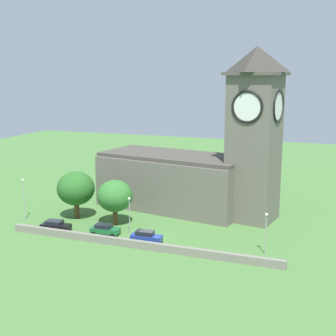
% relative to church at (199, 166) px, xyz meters
% --- Properties ---
extents(ground_plane, '(200.00, 200.00, 0.00)m').
position_rel_church_xyz_m(ground_plane, '(-2.80, -1.74, -8.36)').
color(ground_plane, '#477538').
extents(church, '(34.83, 17.03, 29.27)m').
position_rel_church_xyz_m(church, '(0.00, 0.00, 0.00)').
color(church, '#666056').
rests_on(church, ground).
extents(quay_barrier, '(42.48, 0.70, 1.16)m').
position_rel_church_xyz_m(quay_barrier, '(-2.80, -21.26, -7.78)').
color(quay_barrier, gray).
rests_on(quay_barrier, ground).
extents(car_black, '(4.95, 2.67, 1.68)m').
position_rel_church_xyz_m(car_black, '(-18.22, -18.87, -7.51)').
color(car_black, black).
rests_on(car_black, ground).
extents(car_green, '(4.71, 2.49, 1.67)m').
position_rel_church_xyz_m(car_green, '(-9.89, -17.67, -7.51)').
color(car_green, '#1E6B38').
rests_on(car_green, ground).
extents(car_blue, '(4.81, 2.32, 1.84)m').
position_rel_church_xyz_m(car_blue, '(-2.39, -18.70, -7.43)').
color(car_blue, '#233D9E').
rests_on(car_blue, ground).
extents(streetlamp_west_end, '(0.44, 0.44, 7.20)m').
position_rel_church_xyz_m(streetlamp_west_end, '(-26.62, -15.71, -3.57)').
color(streetlamp_west_end, '#9EA0A5').
rests_on(streetlamp_west_end, ground).
extents(streetlamp_west_mid, '(0.44, 0.44, 6.00)m').
position_rel_church_xyz_m(streetlamp_west_mid, '(-6.28, -16.17, -4.27)').
color(streetlamp_west_mid, '#9EA0A5').
rests_on(streetlamp_west_mid, ground).
extents(streetlamp_central, '(0.44, 0.44, 5.95)m').
position_rel_church_xyz_m(streetlamp_central, '(14.98, -16.88, -4.29)').
color(streetlamp_central, '#9EA0A5').
rests_on(streetlamp_central, ground).
extents(tree_riverside_east, '(5.94, 5.94, 7.59)m').
position_rel_church_xyz_m(tree_riverside_east, '(-10.68, -12.53, -3.48)').
color(tree_riverside_east, brown).
rests_on(tree_riverside_east, ground).
extents(tree_churchyard, '(6.55, 6.55, 8.25)m').
position_rel_church_xyz_m(tree_churchyard, '(-18.69, -11.68, -3.09)').
color(tree_churchyard, brown).
rests_on(tree_churchyard, ground).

